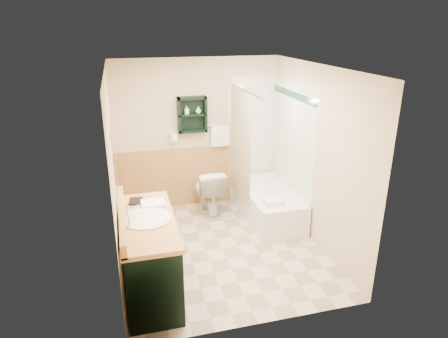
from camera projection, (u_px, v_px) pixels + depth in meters
floor at (221, 248)px, 5.42m from camera, size 3.00×3.00×0.00m
back_wall at (198, 134)px, 6.39m from camera, size 2.60×0.04×2.40m
left_wall at (113, 175)px, 4.69m from camera, size 0.04×3.00×2.40m
right_wall at (317, 157)px, 5.32m from camera, size 0.04×3.00×2.40m
ceiling at (221, 65)px, 4.58m from camera, size 2.60×3.00×0.04m
wainscot_left at (121, 227)px, 4.94m from camera, size 2.98×2.98×1.00m
wainscot_back at (199, 176)px, 6.60m from camera, size 2.58×2.58×1.00m
mirror_frame at (115, 166)px, 4.10m from camera, size 1.30×1.30×1.00m
mirror_glass at (116, 166)px, 4.10m from camera, size 1.20×1.20×0.90m
tile_right at (291, 151)px, 6.05m from camera, size 1.50×1.50×2.10m
tile_back at (259, 139)px, 6.64m from camera, size 0.95×0.95×2.10m
tile_accent at (293, 95)px, 5.75m from camera, size 1.50×1.50×0.10m
wall_shelf at (192, 115)px, 6.14m from camera, size 0.45×0.15×0.55m
hair_dryer at (174, 137)px, 6.21m from camera, size 0.10×0.24×0.18m
towel_bar at (220, 125)px, 6.35m from camera, size 0.40×0.06×0.40m
curtain_rod at (245, 90)px, 5.54m from camera, size 0.03×1.60×0.03m
shower_curtain at (240, 145)px, 5.99m from camera, size 1.05×1.05×1.70m
vanity at (150, 256)px, 4.43m from camera, size 0.59×1.43×0.90m
bathtub at (268, 204)px, 6.19m from camera, size 0.70×1.50×0.47m
toilet at (208, 191)px, 6.33m from camera, size 0.46×0.77×0.73m
counter_towel at (153, 203)px, 4.60m from camera, size 0.27×0.22×0.04m
vanity_book at (129, 194)px, 4.64m from camera, size 0.15×0.04×0.21m
tub_towel at (273, 202)px, 5.63m from camera, size 0.26×0.22×0.07m
soap_bottle_a at (187, 112)px, 6.10m from camera, size 0.07×0.13×0.06m
soap_bottle_b at (198, 111)px, 6.13m from camera, size 0.11×0.12×0.08m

